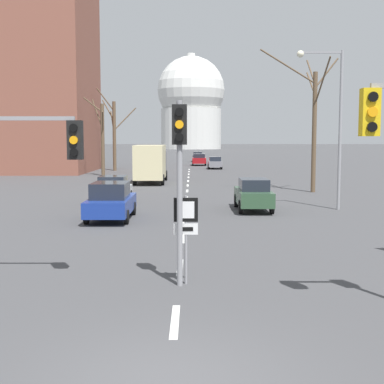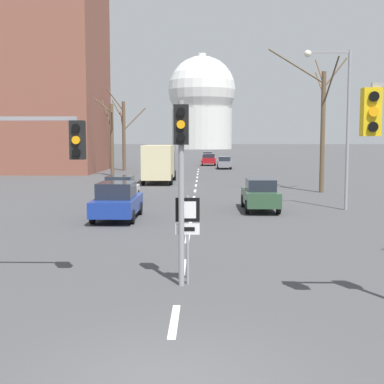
{
  "view_description": "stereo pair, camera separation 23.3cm",
  "coord_description": "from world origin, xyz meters",
  "px_view_note": "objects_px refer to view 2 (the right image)",
  "views": [
    {
      "loc": [
        0.34,
        -7.61,
        3.61
      ],
      "look_at": [
        0.29,
        5.75,
        2.29
      ],
      "focal_mm": 50.0,
      "sensor_mm": 36.0,
      "label": 1
    },
    {
      "loc": [
        0.57,
        -7.6,
        3.61
      ],
      "look_at": [
        0.29,
        5.75,
        2.29
      ],
      "focal_mm": 50.0,
      "sensor_mm": 36.0,
      "label": 2
    }
  ],
  "objects_px": {
    "traffic_signal_near_left": "(19,151)",
    "sedan_near_right": "(117,201)",
    "route_sign_post": "(188,225)",
    "traffic_signal_centre_tall": "(181,157)",
    "sedan_far_right": "(260,194)",
    "delivery_truck": "(159,162)",
    "street_lamp_right": "(340,112)",
    "sedan_far_left": "(207,157)",
    "sedan_mid_centre": "(121,190)",
    "sedan_near_left": "(209,159)",
    "sedan_distant_centre": "(224,163)"
  },
  "relations": [
    {
      "from": "sedan_far_left",
      "to": "sedan_far_right",
      "type": "relative_size",
      "value": 0.9
    },
    {
      "from": "delivery_truck",
      "to": "sedan_distant_centre",
      "type": "bearing_deg",
      "value": 73.76
    },
    {
      "from": "traffic_signal_near_left",
      "to": "sedan_near_right",
      "type": "relative_size",
      "value": 0.97
    },
    {
      "from": "traffic_signal_near_left",
      "to": "sedan_near_right",
      "type": "xyz_separation_m",
      "value": [
        0.7,
        10.69,
        -2.48
      ]
    },
    {
      "from": "traffic_signal_near_left",
      "to": "sedan_distant_centre",
      "type": "distance_m",
      "value": 52.96
    },
    {
      "from": "route_sign_post",
      "to": "sedan_distant_centre",
      "type": "relative_size",
      "value": 0.55
    },
    {
      "from": "traffic_signal_centre_tall",
      "to": "route_sign_post",
      "type": "height_order",
      "value": "traffic_signal_centre_tall"
    },
    {
      "from": "sedan_mid_centre",
      "to": "sedan_far_right",
      "type": "distance_m",
      "value": 7.84
    },
    {
      "from": "sedan_near_right",
      "to": "sedan_distant_centre",
      "type": "bearing_deg",
      "value": 81.18
    },
    {
      "from": "sedan_far_right",
      "to": "traffic_signal_near_left",
      "type": "bearing_deg",
      "value": -118.44
    },
    {
      "from": "route_sign_post",
      "to": "sedan_near_left",
      "type": "height_order",
      "value": "route_sign_post"
    },
    {
      "from": "traffic_signal_centre_tall",
      "to": "street_lamp_right",
      "type": "bearing_deg",
      "value": 62.77
    },
    {
      "from": "sedan_near_right",
      "to": "delivery_truck",
      "type": "relative_size",
      "value": 0.63
    },
    {
      "from": "traffic_signal_near_left",
      "to": "sedan_near_left",
      "type": "distance_m",
      "value": 61.3
    },
    {
      "from": "sedan_near_left",
      "to": "sedan_near_right",
      "type": "bearing_deg",
      "value": -95.27
    },
    {
      "from": "traffic_signal_centre_tall",
      "to": "delivery_truck",
      "type": "xyz_separation_m",
      "value": [
        -3.11,
        31.29,
        -1.48
      ]
    },
    {
      "from": "sedan_near_left",
      "to": "sedan_distant_centre",
      "type": "height_order",
      "value": "sedan_near_left"
    },
    {
      "from": "street_lamp_right",
      "to": "sedan_near_right",
      "type": "distance_m",
      "value": 12.05
    },
    {
      "from": "traffic_signal_near_left",
      "to": "sedan_near_right",
      "type": "height_order",
      "value": "traffic_signal_near_left"
    },
    {
      "from": "traffic_signal_centre_tall",
      "to": "route_sign_post",
      "type": "distance_m",
      "value": 1.69
    },
    {
      "from": "sedan_near_right",
      "to": "sedan_distant_centre",
      "type": "height_order",
      "value": "sedan_near_right"
    },
    {
      "from": "route_sign_post",
      "to": "sedan_near_left",
      "type": "relative_size",
      "value": 0.55
    },
    {
      "from": "traffic_signal_near_left",
      "to": "sedan_near_right",
      "type": "distance_m",
      "value": 11.0
    },
    {
      "from": "traffic_signal_near_left",
      "to": "sedan_far_left",
      "type": "height_order",
      "value": "traffic_signal_near_left"
    },
    {
      "from": "sedan_mid_centre",
      "to": "sedan_far_right",
      "type": "bearing_deg",
      "value": -17.72
    },
    {
      "from": "sedan_near_right",
      "to": "sedan_far_right",
      "type": "xyz_separation_m",
      "value": [
        6.78,
        3.12,
        -0.01
      ]
    },
    {
      "from": "sedan_far_left",
      "to": "delivery_truck",
      "type": "relative_size",
      "value": 0.54
    },
    {
      "from": "traffic_signal_centre_tall",
      "to": "sedan_near_right",
      "type": "bearing_deg",
      "value": 107.02
    },
    {
      "from": "street_lamp_right",
      "to": "sedan_distant_centre",
      "type": "xyz_separation_m",
      "value": [
        -4.3,
        38.28,
        -4.22
      ]
    },
    {
      "from": "sedan_near_left",
      "to": "sedan_near_right",
      "type": "xyz_separation_m",
      "value": [
        -4.64,
        -50.32,
        0.01
      ]
    },
    {
      "from": "traffic_signal_centre_tall",
      "to": "sedan_near_right",
      "type": "xyz_separation_m",
      "value": [
        -3.36,
        10.97,
        -2.34
      ]
    },
    {
      "from": "traffic_signal_near_left",
      "to": "street_lamp_right",
      "type": "distance_m",
      "value": 18.28
    },
    {
      "from": "street_lamp_right",
      "to": "sedan_near_left",
      "type": "relative_size",
      "value": 1.97
    },
    {
      "from": "delivery_truck",
      "to": "street_lamp_right",
      "type": "bearing_deg",
      "value": -58.05
    },
    {
      "from": "traffic_signal_near_left",
      "to": "sedan_distant_centre",
      "type": "relative_size",
      "value": 1.08
    },
    {
      "from": "traffic_signal_near_left",
      "to": "sedan_near_left",
      "type": "bearing_deg",
      "value": 85.0
    },
    {
      "from": "sedan_near_right",
      "to": "sedan_mid_centre",
      "type": "xyz_separation_m",
      "value": [
        -0.69,
        5.51,
        -0.02
      ]
    },
    {
      "from": "route_sign_post",
      "to": "sedan_near_right",
      "type": "relative_size",
      "value": 0.49
    },
    {
      "from": "route_sign_post",
      "to": "street_lamp_right",
      "type": "height_order",
      "value": "street_lamp_right"
    },
    {
      "from": "sedan_mid_centre",
      "to": "route_sign_post",
      "type": "bearing_deg",
      "value": -75.6
    },
    {
      "from": "street_lamp_right",
      "to": "sedan_near_left",
      "type": "bearing_deg",
      "value": 97.45
    },
    {
      "from": "street_lamp_right",
      "to": "sedan_mid_centre",
      "type": "distance_m",
      "value": 12.37
    },
    {
      "from": "traffic_signal_centre_tall",
      "to": "sedan_far_left",
      "type": "height_order",
      "value": "traffic_signal_centre_tall"
    },
    {
      "from": "sedan_near_right",
      "to": "delivery_truck",
      "type": "distance_m",
      "value": 20.35
    },
    {
      "from": "route_sign_post",
      "to": "sedan_near_right",
      "type": "distance_m",
      "value": 11.4
    },
    {
      "from": "sedan_near_left",
      "to": "sedan_mid_centre",
      "type": "relative_size",
      "value": 1.03
    },
    {
      "from": "traffic_signal_centre_tall",
      "to": "sedan_near_left",
      "type": "relative_size",
      "value": 1.11
    },
    {
      "from": "route_sign_post",
      "to": "delivery_truck",
      "type": "relative_size",
      "value": 0.31
    },
    {
      "from": "traffic_signal_centre_tall",
      "to": "sedan_far_left",
      "type": "distance_m",
      "value": 73.62
    },
    {
      "from": "route_sign_post",
      "to": "sedan_near_right",
      "type": "xyz_separation_m",
      "value": [
        -3.51,
        10.82,
        -0.66
      ]
    }
  ]
}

